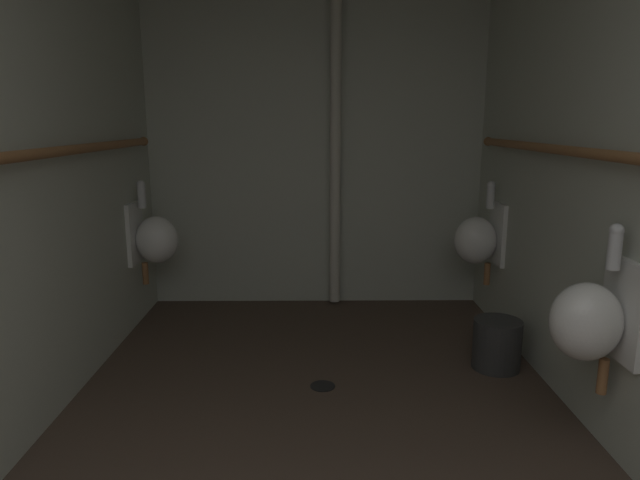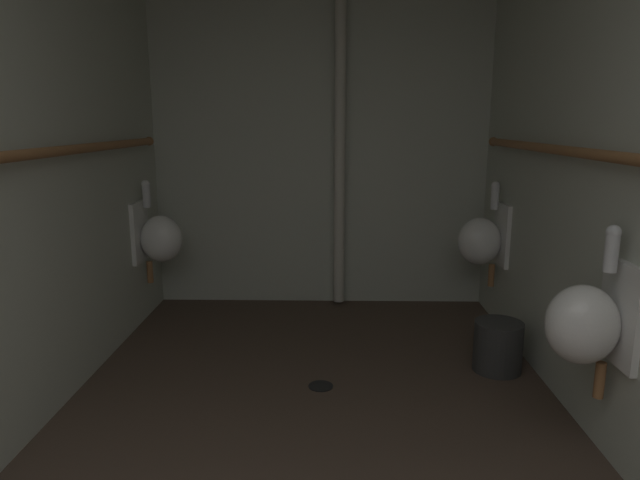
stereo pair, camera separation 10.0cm
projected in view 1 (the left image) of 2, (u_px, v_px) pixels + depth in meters
The scene contains 10 objects.
floor at pixel (317, 462), 2.52m from camera, with size 2.74×4.50×0.08m, color #47382D.
wall_back at pixel (315, 142), 4.41m from camera, with size 2.74×0.06×2.60m, color #B8BDAD.
urinal_left_mid at pixel (154, 238), 4.02m from camera, with size 0.32×0.30×0.76m.
urinal_right_mid at pixel (591, 319), 2.38m from camera, with size 0.32×0.30×0.76m.
urinal_right_far at pixel (478, 239), 4.00m from camera, with size 0.32×0.30×0.76m.
supply_pipe_left at pixel (3, 158), 2.23m from camera, with size 0.06×3.83×0.06m.
supply_pipe_right at pixel (629, 158), 2.24m from camera, with size 0.06×3.78×0.06m.
standpipe_back_wall at pixel (335, 143), 4.31m from camera, with size 0.08×0.08×2.55m, color beige.
floor_drain at pixel (323, 386), 3.15m from camera, with size 0.14×0.14×0.01m, color black.
waste_bin at pixel (497, 344), 3.36m from camera, with size 0.28×0.28×0.30m, color #2D2D2D.
Camera 1 is at (-0.01, -0.06, 1.46)m, focal length 31.46 mm.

